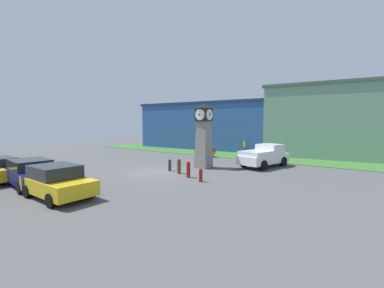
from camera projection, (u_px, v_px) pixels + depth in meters
ground_plane at (157, 172)px, 19.02m from camera, size 70.30×70.30×0.00m
clock_tower at (204, 136)px, 20.80m from camera, size 1.33×1.40×5.22m
bollard_near_tower at (201, 175)px, 16.01m from camera, size 0.23×0.23×0.85m
bollard_mid_row at (188, 169)px, 17.23m from camera, size 0.26×0.26×1.10m
bollard_far_row at (179, 166)px, 18.56m from camera, size 0.28×0.28×1.10m
bollard_end_row at (170, 165)px, 19.54m from camera, size 0.24×0.24×0.92m
car_near_tower at (32, 173)px, 14.86m from camera, size 4.53×2.47×1.54m
car_by_building at (57, 181)px, 12.62m from camera, size 4.06×2.17×1.59m
pickup_truck at (264, 156)px, 21.36m from camera, size 3.00×5.17×1.85m
bench at (208, 152)px, 27.36m from camera, size 1.69×0.99×0.90m
pedestrian_near_bench at (244, 146)px, 30.26m from camera, size 0.42×0.47×1.62m
warehouse_blue_far at (208, 126)px, 37.55m from camera, size 19.72×9.24×6.45m
storefront_low_left at (333, 121)px, 28.45m from camera, size 14.18×10.73×7.68m
grass_verge_far at (240, 155)px, 29.04m from camera, size 42.18×6.31×0.04m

